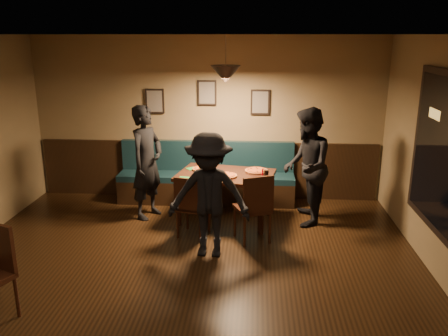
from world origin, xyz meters
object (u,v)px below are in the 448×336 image
diner_right (306,167)px  tabasco_bottle (263,172)px  chair_near_right (252,207)px  diner_left (147,162)px  diner_front (209,196)px  dining_table (226,197)px  chair_near_left (193,205)px  soda_glass (266,175)px  booth_bench (206,174)px

diner_right → tabasco_bottle: bearing=-81.2°
chair_near_right → diner_left: size_ratio=0.56×
diner_front → chair_near_right: bearing=45.4°
diner_right → tabasco_bottle: diner_right is taller
dining_table → diner_front: diner_front is taller
dining_table → diner_right: size_ratio=0.80×
chair_near_right → diner_left: bearing=131.5°
chair_near_left → tabasco_bottle: chair_near_left is taller
diner_left → soda_glass: diner_left is taller
diner_left → diner_right: same height
dining_table → diner_front: (-0.14, -1.18, 0.44)m
chair_near_left → chair_near_right: chair_near_right is taller
soda_glass → tabasco_bottle: size_ratio=1.23×
booth_bench → dining_table: booth_bench is taller
diner_left → diner_right: (2.44, -0.09, -0.00)m
chair_near_left → soda_glass: size_ratio=6.34×
chair_near_right → dining_table: bearing=97.9°
dining_table → diner_left: diner_left is taller
chair_near_right → diner_front: (-0.55, -0.48, 0.32)m
diner_left → tabasco_bottle: (1.79, -0.14, -0.07)m
booth_bench → soda_glass: (1.00, -1.09, 0.33)m
chair_near_left → chair_near_right: size_ratio=0.92×
diner_right → diner_front: bearing=-44.9°
chair_near_left → booth_bench: bearing=104.1°
chair_near_right → tabasco_bottle: chair_near_right is taller
chair_near_right → diner_right: (0.79, 0.69, 0.40)m
chair_near_right → soda_glass: size_ratio=6.88×
diner_left → diner_front: size_ratio=1.09×
chair_near_right → soda_glass: 0.58m
chair_near_left → diner_front: bearing=-48.3°
soda_glass → tabasco_bottle: 0.22m
diner_right → tabasco_bottle: 0.66m
diner_left → booth_bench: bearing=-24.6°
soda_glass → diner_right: bearing=24.0°
chair_near_left → diner_right: (1.64, 0.60, 0.43)m
diner_right → diner_left: bearing=-88.0°
booth_bench → diner_left: size_ratio=1.68×
diner_front → diner_left: bearing=135.2°
diner_left → soda_glass: 1.87m
chair_near_left → diner_left: 1.14m
dining_table → tabasco_bottle: (0.56, -0.05, 0.44)m
diner_right → diner_front: 1.79m
chair_near_left → diner_front: 0.74m
booth_bench → chair_near_left: booth_bench is taller
diner_front → soda_glass: bearing=54.9°
chair_near_left → chair_near_right: bearing=8.9°
booth_bench → chair_near_left: size_ratio=3.29×
chair_near_right → diner_front: 0.80m
dining_table → chair_near_left: chair_near_left is taller
chair_near_left → dining_table: bearing=70.1°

